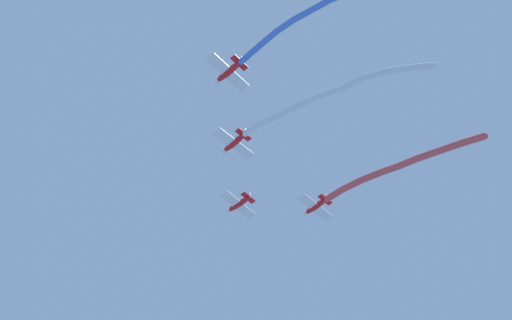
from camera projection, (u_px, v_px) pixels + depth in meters
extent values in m
ellipsoid|color=red|center=(239.00, 204.00, 87.97)|extent=(2.42, 3.99, 0.82)
sphere|color=white|center=(229.00, 211.00, 88.76)|extent=(0.93, 0.93, 0.70)
ellipsoid|color=black|center=(236.00, 204.00, 88.42)|extent=(0.92, 1.14, 0.44)
cube|color=white|center=(238.00, 205.00, 87.94)|extent=(5.87, 3.68, 0.11)
cube|color=red|center=(248.00, 198.00, 87.33)|extent=(2.39, 1.65, 0.09)
cube|color=white|center=(248.00, 196.00, 87.69)|extent=(0.48, 0.87, 1.13)
ellipsoid|color=red|center=(234.00, 143.00, 81.29)|extent=(2.67, 3.91, 0.82)
sphere|color=white|center=(224.00, 151.00, 82.15)|extent=(0.95, 0.95, 0.70)
ellipsoid|color=black|center=(232.00, 143.00, 81.76)|extent=(0.97, 1.14, 0.44)
cube|color=white|center=(233.00, 144.00, 81.27)|extent=(5.77, 4.04, 0.11)
cube|color=red|center=(244.00, 135.00, 80.59)|extent=(2.36, 1.78, 0.09)
cube|color=white|center=(243.00, 133.00, 80.96)|extent=(0.54, 0.85, 1.13)
cylinder|color=white|center=(253.00, 128.00, 79.84)|extent=(1.74, 2.65, 0.79)
cylinder|color=white|center=(271.00, 119.00, 78.75)|extent=(1.64, 2.91, 1.23)
cylinder|color=white|center=(290.00, 110.00, 77.73)|extent=(1.47, 2.67, 0.75)
cylinder|color=white|center=(310.00, 100.00, 76.98)|extent=(1.37, 2.80, 1.12)
cylinder|color=white|center=(331.00, 92.00, 76.30)|extent=(1.23, 2.77, 0.98)
cylinder|color=white|center=(352.00, 83.00, 75.59)|extent=(1.48, 2.79, 1.12)
cylinder|color=white|center=(375.00, 75.00, 75.01)|extent=(1.12, 2.92, 1.11)
cylinder|color=white|center=(399.00, 69.00, 74.60)|extent=(1.05, 2.79, 0.78)
cylinder|color=white|center=(423.00, 66.00, 74.36)|extent=(1.24, 2.80, 0.80)
sphere|color=white|center=(245.00, 134.00, 80.35)|extent=(0.73, 0.73, 0.73)
sphere|color=white|center=(261.00, 123.00, 79.32)|extent=(0.73, 0.73, 0.73)
sphere|color=white|center=(281.00, 114.00, 78.18)|extent=(0.73, 0.73, 0.73)
sphere|color=white|center=(299.00, 105.00, 77.28)|extent=(0.73, 0.73, 0.73)
sphere|color=white|center=(320.00, 96.00, 76.68)|extent=(0.73, 0.73, 0.73)
sphere|color=white|center=(342.00, 88.00, 75.93)|extent=(0.73, 0.73, 0.73)
sphere|color=white|center=(363.00, 78.00, 75.26)|extent=(0.73, 0.73, 0.73)
sphere|color=white|center=(387.00, 71.00, 74.76)|extent=(0.73, 0.73, 0.73)
sphere|color=white|center=(411.00, 68.00, 74.44)|extent=(0.73, 0.73, 0.73)
sphere|color=white|center=(435.00, 65.00, 74.28)|extent=(0.73, 0.73, 0.73)
ellipsoid|color=red|center=(316.00, 206.00, 88.65)|extent=(2.62, 3.93, 0.82)
sphere|color=white|center=(305.00, 213.00, 89.50)|extent=(0.94, 0.94, 0.70)
ellipsoid|color=black|center=(313.00, 207.00, 89.11)|extent=(0.96, 1.14, 0.44)
cube|color=white|center=(315.00, 207.00, 88.62)|extent=(5.79, 3.96, 0.11)
cube|color=red|center=(325.00, 200.00, 87.96)|extent=(2.37, 1.75, 0.09)
cube|color=white|center=(324.00, 198.00, 88.33)|extent=(0.53, 0.86, 1.13)
cylinder|color=#DB4C4C|center=(335.00, 194.00, 86.89)|extent=(2.46, 2.89, 1.49)
cylinder|color=#DB4C4C|center=(352.00, 185.00, 85.61)|extent=(1.77, 2.93, 1.09)
cylinder|color=#DB4C4C|center=(371.00, 176.00, 84.72)|extent=(1.51, 2.95, 0.90)
cylinder|color=#DB4C4C|center=(390.00, 169.00, 83.81)|extent=(1.69, 2.69, 1.31)
cylinder|color=#DB4C4C|center=(408.00, 162.00, 82.72)|extent=(1.99, 2.68, 1.51)
cylinder|color=#DB4C4C|center=(428.00, 155.00, 81.56)|extent=(1.76, 2.98, 1.34)
cylinder|color=#DB4C4C|center=(450.00, 147.00, 80.72)|extent=(1.47, 2.98, 1.24)
cylinder|color=#DB4C4C|center=(473.00, 140.00, 79.98)|extent=(1.50, 2.90, 1.22)
sphere|color=#DB4C4C|center=(327.00, 199.00, 87.72)|extent=(0.89, 0.89, 0.89)
sphere|color=#DB4C4C|center=(342.00, 190.00, 86.06)|extent=(0.89, 0.89, 0.89)
sphere|color=#DB4C4C|center=(361.00, 180.00, 85.16)|extent=(0.89, 0.89, 0.89)
sphere|color=#DB4C4C|center=(381.00, 172.00, 84.29)|extent=(0.89, 0.89, 0.89)
sphere|color=#DB4C4C|center=(399.00, 166.00, 83.34)|extent=(0.89, 0.89, 0.89)
sphere|color=#DB4C4C|center=(417.00, 158.00, 82.09)|extent=(0.89, 0.89, 0.89)
sphere|color=#DB4C4C|center=(439.00, 151.00, 81.03)|extent=(0.89, 0.89, 0.89)
sphere|color=#DB4C4C|center=(462.00, 143.00, 80.40)|extent=(0.89, 0.89, 0.89)
sphere|color=#DB4C4C|center=(484.00, 136.00, 79.56)|extent=(0.89, 0.89, 0.89)
ellipsoid|color=red|center=(229.00, 72.00, 74.38)|extent=(2.50, 3.97, 0.82)
sphere|color=white|center=(217.00, 81.00, 75.20)|extent=(0.93, 0.93, 0.70)
ellipsoid|color=black|center=(226.00, 73.00, 74.83)|extent=(0.93, 1.14, 0.44)
cube|color=white|center=(228.00, 73.00, 74.35)|extent=(5.85, 3.79, 0.11)
cube|color=red|center=(239.00, 63.00, 73.72)|extent=(2.39, 1.69, 0.09)
cube|color=white|center=(239.00, 61.00, 74.08)|extent=(0.50, 0.87, 1.13)
cylinder|color=#4C75DB|center=(250.00, 54.00, 73.15)|extent=(1.91, 2.64, 1.39)
cylinder|color=#4C75DB|center=(267.00, 39.00, 72.47)|extent=(1.87, 2.65, 1.32)
cylinder|color=#4C75DB|center=(285.00, 26.00, 71.94)|extent=(1.55, 2.37, 1.46)
cylinder|color=#4C75DB|center=(302.00, 15.00, 71.43)|extent=(1.31, 2.34, 0.83)
cylinder|color=#4C75DB|center=(321.00, 5.00, 71.02)|extent=(1.27, 2.59, 1.56)
sphere|color=#4C75DB|center=(241.00, 62.00, 73.49)|extent=(0.70, 0.70, 0.70)
sphere|color=#4C75DB|center=(258.00, 47.00, 72.82)|extent=(0.70, 0.70, 0.70)
sphere|color=#4C75DB|center=(276.00, 32.00, 72.12)|extent=(0.70, 0.70, 0.70)
sphere|color=#4C75DB|center=(293.00, 20.00, 71.77)|extent=(0.70, 0.70, 0.70)
sphere|color=#4C75DB|center=(311.00, 10.00, 71.09)|extent=(0.70, 0.70, 0.70)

